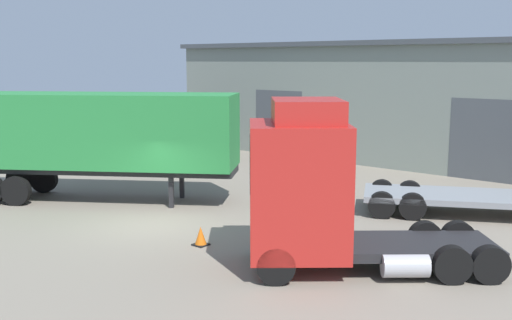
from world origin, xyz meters
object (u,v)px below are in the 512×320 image
(container_trailer_green, at_px, (104,133))
(traffic_cone, at_px, (201,237))
(tractor_unit_red, at_px, (314,191))
(delivery_van_black, at_px, (157,134))

(container_trailer_green, xyz_separation_m, traffic_cone, (6.69, -1.67, -2.31))
(tractor_unit_red, xyz_separation_m, traffic_cone, (-3.58, -0.46, -1.78))
(tractor_unit_red, bearing_deg, container_trailer_green, -47.20)
(delivery_van_black, bearing_deg, container_trailer_green, -96.53)
(tractor_unit_red, distance_m, delivery_van_black, 17.47)
(tractor_unit_red, height_order, container_trailer_green, tractor_unit_red)
(tractor_unit_red, relative_size, container_trailer_green, 0.66)
(delivery_van_black, height_order, traffic_cone, delivery_van_black)
(container_trailer_green, relative_size, traffic_cone, 17.31)
(tractor_unit_red, distance_m, traffic_cone, 4.03)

